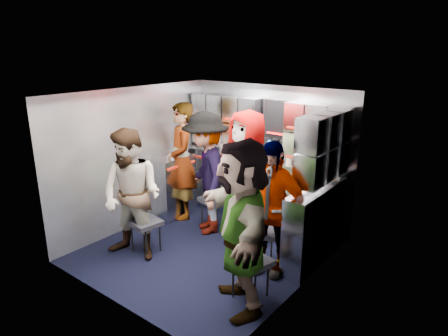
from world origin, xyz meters
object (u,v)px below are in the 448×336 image
Objects in this scene: jump_seat_mid_left at (214,201)px; attendant_arc_c at (247,177)px; attendant_arc_e at (242,227)px; jump_seat_mid_right at (277,235)px; jump_seat_center at (253,208)px; jump_seat_near_right at (251,263)px; jump_seat_near_left at (145,224)px; attendant_arc_d at (270,209)px; attendant_standing at (182,161)px; attendant_arc_b at (206,173)px; attendant_arc_a at (132,196)px.

attendant_arc_c is at bearing -3.22° from jump_seat_mid_left.
jump_seat_mid_right is at bearing 137.78° from attendant_arc_e.
attendant_arc_c is (-0.00, -0.18, 0.52)m from jump_seat_center.
jump_seat_mid_left is 1.85m from jump_seat_near_right.
jump_seat_near_left is 1.74m from jump_seat_mid_right.
jump_seat_center is (0.61, 0.15, 0.00)m from jump_seat_mid_left.
jump_seat_near_right is 1.49m from attendant_arc_c.
jump_seat_near_right reaches higher than jump_seat_mid_left.
jump_seat_mid_right is 0.25× the size of attendant_arc_c.
jump_seat_center is at bearing 143.22° from jump_seat_mid_right.
attendant_arc_c is at bearing 134.72° from attendant_arc_d.
jump_seat_near_left is 1.68m from jump_seat_near_right.
attendant_standing is (-1.97, 0.38, 0.51)m from jump_seat_mid_right.
attendant_arc_e is at bearing -41.73° from attendant_arc_c.
jump_seat_center is at bearing 122.98° from jump_seat_near_right.
jump_seat_mid_left is 2.03m from attendant_arc_e.
jump_seat_near_left is 1.72m from attendant_arc_d.
jump_seat_mid_left is 1.50m from attendant_arc_d.
attendant_arc_d is (1.33, -0.39, -0.07)m from attendant_arc_b.
jump_seat_near_right is at bearing -86.19° from attendant_arc_d.
jump_seat_center is 0.25× the size of attendant_arc_e.
jump_seat_center is 0.25× the size of attendant_standing.
attendant_arc_c is at bearing 163.08° from attendant_arc_e.
attendant_arc_c is at bearing 127.01° from jump_seat_near_right.
attendant_arc_a reaches higher than jump_seat_near_left.
attendant_arc_a is at bearing -148.27° from jump_seat_mid_right.
attendant_standing is (-2.10, 1.14, 0.51)m from jump_seat_near_right.
jump_seat_near_left is at bearing -167.39° from attendant_arc_d.
attendant_arc_b is 0.98× the size of attendant_arc_e.
attendant_arc_d is (0.71, -0.53, -0.11)m from attendant_arc_c.
jump_seat_mid_left is at bearing -167.93° from attendant_arc_c.
jump_seat_near_right is 0.27× the size of attendant_arc_a.
jump_seat_center is 1.09m from attendant_arc_d.
attendant_arc_e is (1.68, 0.02, 0.06)m from attendant_arc_a.
attendant_arc_d is (1.55, 0.60, 0.42)m from jump_seat_near_left.
attendant_arc_c is at bearing 153.66° from jump_seat_mid_right.
jump_seat_mid_left is at bearing 163.70° from jump_seat_mid_right.
attendant_arc_a is 0.95× the size of attendant_arc_b.
attendant_arc_a is at bearing -34.46° from attendant_standing.
jump_seat_center is at bearing 105.29° from attendant_arc_c.
attendant_standing is at bearing -172.13° from attendant_arc_e.
jump_seat_mid_left is 1.38m from jump_seat_mid_right.
attendant_arc_e is at bearing -5.53° from jump_seat_near_left.
attendant_arc_b is at bearing 64.93° from attendant_arc_a.
attendant_arc_d is (0.71, -0.71, 0.41)m from jump_seat_center.
jump_seat_near_left is 0.97× the size of jump_seat_near_right.
attendant_arc_e reaches higher than attendant_arc_d.
attendant_arc_c reaches higher than jump_seat_near_left.
attendant_arc_a reaches higher than jump_seat_near_right.
jump_seat_mid_left is at bearing 79.05° from jump_seat_near_left.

